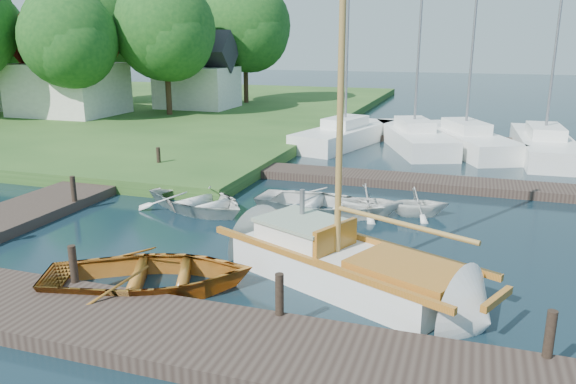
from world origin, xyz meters
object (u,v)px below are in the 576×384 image
(marina_boat_3, at_px, (544,144))
(mooring_post_1, at_px, (73,264))
(house_a, at_px, (67,75))
(tree_4, at_px, (96,22))
(mooring_post_4, at_px, (73,189))
(tender_b, at_px, (369,198))
(tender_d, at_px, (417,200))
(dinghy, at_px, (149,270))
(tree_3, at_px, (165,28))
(mooring_post_3, at_px, (550,334))
(tree_2, at_px, (69,38))
(tender_c, at_px, (320,200))
(marina_boat_2, at_px, (465,138))
(marina_boat_1, at_px, (414,136))
(mooring_post_5, at_px, (159,157))
(mooring_post_2, at_px, (279,294))
(tender_a, at_px, (198,197))
(marina_boat_0, at_px, (345,133))
(house_c, at_px, (197,77))
(sailboat, at_px, (350,270))
(tree_7, at_px, (245,24))

(marina_boat_3, bearing_deg, mooring_post_1, 148.19)
(house_a, relative_size, tree_4, 0.65)
(mooring_post_4, height_order, house_a, house_a)
(tender_b, height_order, tender_d, tender_b)
(dinghy, distance_m, tree_3, 26.08)
(mooring_post_1, xyz_separation_m, tree_3, (-11.00, 23.05, 5.11))
(mooring_post_3, relative_size, tree_2, 0.10)
(tender_c, bearing_deg, tree_3, 45.89)
(tender_c, distance_m, marina_boat_2, 12.71)
(tender_c, relative_size, marina_boat_1, 0.43)
(tender_b, bearing_deg, house_a, 48.86)
(mooring_post_4, distance_m, marina_boat_3, 20.18)
(marina_boat_1, height_order, marina_boat_2, marina_boat_2)
(mooring_post_5, distance_m, dinghy, 10.72)
(mooring_post_2, relative_size, marina_boat_3, 0.07)
(mooring_post_4, bearing_deg, house_a, 129.09)
(marina_boat_1, height_order, house_a, marina_boat_1)
(mooring_post_3, bearing_deg, tender_a, 146.21)
(mooring_post_2, bearing_deg, mooring_post_1, 180.00)
(mooring_post_2, bearing_deg, tender_c, 99.36)
(tender_c, height_order, marina_boat_2, marina_boat_2)
(marina_boat_0, distance_m, tree_2, 17.13)
(mooring_post_2, xyz_separation_m, tree_4, (-23.50, 27.05, 5.67))
(marina_boat_2, xyz_separation_m, house_c, (-18.25, 7.79, 2.00))
(mooring_post_4, relative_size, tree_4, 0.08)
(tender_d, bearing_deg, marina_boat_3, -38.23)
(marina_boat_0, relative_size, house_a, 1.79)
(tender_a, relative_size, house_a, 0.61)
(sailboat, xyz_separation_m, tender_a, (-5.70, 3.97, 0.05))
(marina_boat_0, bearing_deg, tree_4, 82.94)
(mooring_post_5, height_order, tender_a, mooring_post_5)
(marina_boat_2, bearing_deg, tree_7, 29.25)
(mooring_post_1, bearing_deg, marina_boat_0, 85.49)
(tree_7, bearing_deg, marina_boat_3, -31.83)
(mooring_post_1, height_order, mooring_post_2, same)
(sailboat, distance_m, marina_boat_2, 17.00)
(dinghy, xyz_separation_m, house_c, (-12.34, 26.30, 2.13))
(tender_c, distance_m, tender_d, 2.93)
(tender_b, xyz_separation_m, house_c, (-15.77, 19.63, 2.04))
(marina_boat_0, bearing_deg, mooring_post_4, 173.38)
(sailboat, xyz_separation_m, house_a, (-22.30, 18.68, 2.62))
(mooring_post_2, height_order, tree_3, tree_3)
(house_c, bearing_deg, mooring_post_5, -67.62)
(mooring_post_2, relative_size, mooring_post_3, 1.00)
(mooring_post_5, xyz_separation_m, sailboat, (9.30, -7.68, -0.36))
(mooring_post_3, distance_m, tree_2, 30.98)
(tender_d, relative_size, house_c, 0.36)
(house_a, bearing_deg, mooring_post_3, -38.93)
(tender_b, relative_size, marina_boat_1, 0.22)
(mooring_post_2, xyz_separation_m, mooring_post_3, (4.50, 0.00, 0.00))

